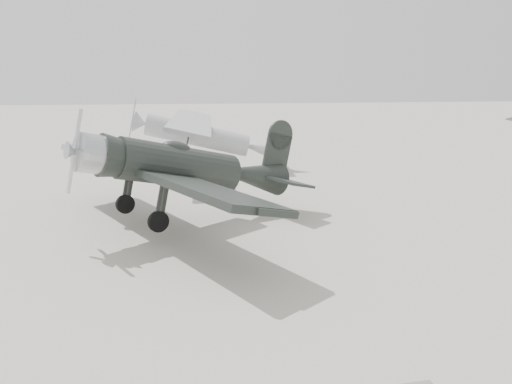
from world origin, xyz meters
TOP-DOWN VIEW (x-y plane):
  - ground at (0.00, 0.00)m, footprint 160.00×160.00m
  - lowwing_monoplane at (-1.16, 2.95)m, footprint 9.59×11.65m
  - highwing_monoplane at (-0.25, 13.56)m, footprint 8.78×12.35m

SIDE VIEW (x-z plane):
  - ground at x=0.00m, z-range 0.00..0.00m
  - lowwing_monoplane at x=-1.16m, z-range 0.11..4.06m
  - highwing_monoplane at x=-0.25m, z-range 0.44..3.95m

